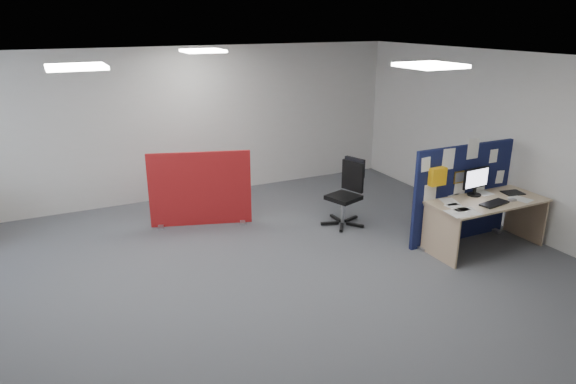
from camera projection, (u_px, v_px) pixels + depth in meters
name	position (u px, v px, depth m)	size (l,w,h in m)	color
floor	(234.00, 281.00, 6.49)	(9.00, 9.00, 0.00)	#55575C
ceiling	(226.00, 62.00, 5.61)	(9.00, 7.00, 0.02)	white
wall_back	(163.00, 126.00, 9.03)	(9.00, 0.02, 2.70)	silver
wall_front	(430.00, 338.00, 3.08)	(9.00, 0.02, 2.70)	silver
wall_right	(506.00, 141.00, 7.92)	(0.02, 7.00, 2.70)	silver
ceiling_lights	(234.00, 60.00, 6.33)	(4.10, 4.10, 0.04)	white
navy_divider	(461.00, 193.00, 7.49)	(1.76, 0.30, 1.55)	#12103D
main_desk	(484.00, 211.00, 7.30)	(1.71, 0.76, 0.73)	tan
monitor_main	(476.00, 180.00, 7.33)	(0.47, 0.20, 0.41)	black
keyboard	(494.00, 203.00, 7.05)	(0.45, 0.18, 0.03)	black
mouse	(512.00, 200.00, 7.17)	(0.10, 0.06, 0.03)	#A2A3A7
paper_tray	(513.00, 193.00, 7.49)	(0.28, 0.22, 0.01)	black
red_divider	(200.00, 190.00, 8.09)	(1.54, 0.52, 1.20)	maroon
office_chair	(348.00, 188.00, 8.14)	(0.70, 0.66, 1.05)	black
desk_papers	(473.00, 204.00, 7.06)	(1.48, 0.82, 0.00)	white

